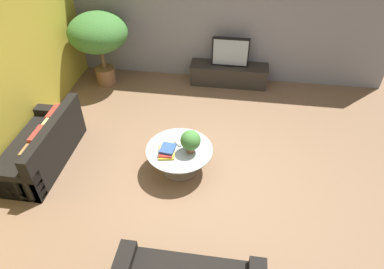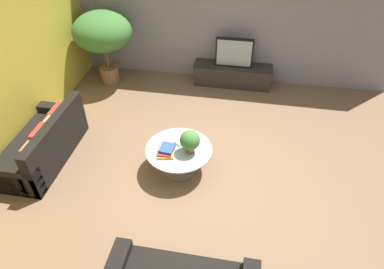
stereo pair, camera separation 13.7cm
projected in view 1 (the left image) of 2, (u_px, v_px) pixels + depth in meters
name	position (u px, v px, depth m)	size (l,w,h in m)	color
ground_plane	(199.00, 173.00, 5.71)	(24.00, 24.00, 0.00)	brown
back_wall_stone	(220.00, 13.00, 7.24)	(7.40, 0.12, 3.00)	gray
media_console	(229.00, 74.00, 7.76)	(1.74, 0.50, 0.46)	#2D2823
television	(230.00, 52.00, 7.42)	(0.81, 0.13, 0.64)	black
coffee_table	(180.00, 155.00, 5.58)	(1.08, 1.08, 0.46)	#756656
couch_by_wall	(42.00, 148.00, 5.75)	(0.84, 1.80, 0.84)	black
potted_palm_tall	(98.00, 35.00, 7.18)	(1.26, 1.26, 1.63)	brown
potted_plant_tabletop	(191.00, 141.00, 5.30)	(0.32, 0.32, 0.39)	brown
book_stack	(167.00, 151.00, 5.38)	(0.30, 0.35, 0.10)	gold
remote_black	(195.00, 140.00, 5.65)	(0.04, 0.16, 0.02)	black
remote_silver	(178.00, 144.00, 5.57)	(0.04, 0.16, 0.02)	gray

